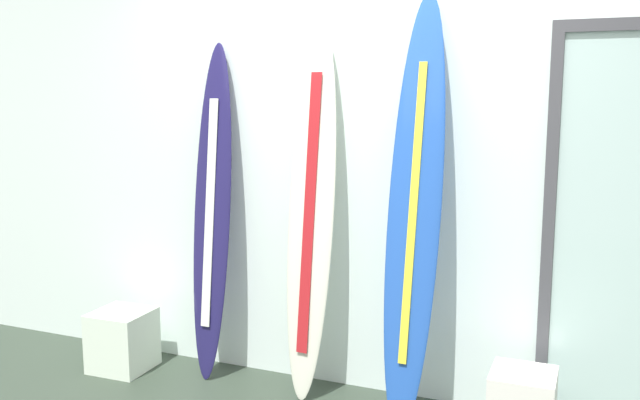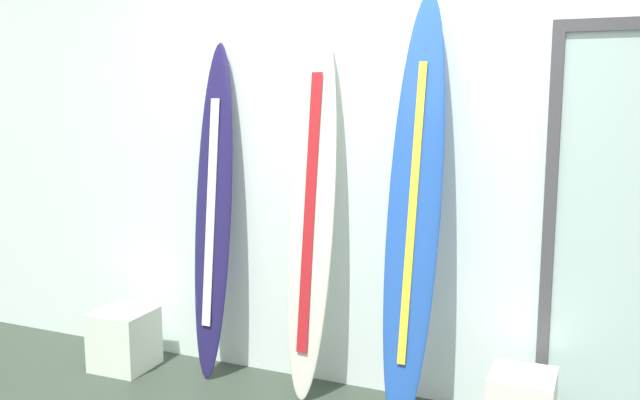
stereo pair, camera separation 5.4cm
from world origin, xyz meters
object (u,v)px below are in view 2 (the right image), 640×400
at_px(surfboard_navy, 213,215).
at_px(surfboard_ivory, 311,216).
at_px(display_block_center, 124,339).
at_px(surfboard_cobalt, 414,212).

xyz_separation_m(surfboard_navy, surfboard_ivory, (0.66, -0.02, 0.05)).
bearing_deg(display_block_center, surfboard_cobalt, 1.31).
bearing_deg(surfboard_ivory, surfboard_cobalt, -9.01).
distance_m(surfboard_ivory, surfboard_cobalt, 0.63).
xyz_separation_m(surfboard_navy, surfboard_cobalt, (1.28, -0.12, 0.13)).
height_order(surfboard_navy, display_block_center, surfboard_navy).
relative_size(surfboard_ivory, display_block_center, 5.65).
xyz_separation_m(surfboard_ivory, surfboard_cobalt, (0.62, -0.10, 0.08)).
bearing_deg(surfboard_navy, display_block_center, -164.50).
relative_size(surfboard_navy, display_block_center, 5.40).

